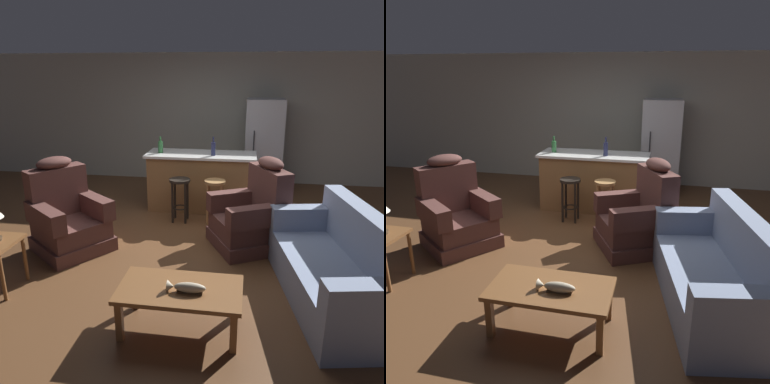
# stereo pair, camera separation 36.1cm
# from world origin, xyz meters

# --- Properties ---
(ground_plane) EXTENTS (12.00, 12.00, 0.00)m
(ground_plane) POSITION_xyz_m (0.00, 0.00, 0.00)
(ground_plane) COLOR brown
(back_wall) EXTENTS (12.00, 0.05, 2.60)m
(back_wall) POSITION_xyz_m (0.00, 3.12, 1.30)
(back_wall) COLOR #B2B2A3
(back_wall) RESTS_ON ground_plane
(coffee_table) EXTENTS (1.10, 0.60, 0.42)m
(coffee_table) POSITION_xyz_m (0.23, -1.82, 0.36)
(coffee_table) COLOR brown
(coffee_table) RESTS_ON ground_plane
(fish_figurine) EXTENTS (0.34, 0.10, 0.10)m
(fish_figurine) POSITION_xyz_m (0.29, -1.88, 0.46)
(fish_figurine) COLOR #4C3823
(fish_figurine) RESTS_ON coffee_table
(couch) EXTENTS (1.17, 2.02, 0.94)m
(couch) POSITION_xyz_m (1.71, -1.12, 0.34)
(couch) COLOR #8493B2
(couch) RESTS_ON ground_plane
(recliner_near_lamp) EXTENTS (1.18, 1.18, 1.20)m
(recliner_near_lamp) POSITION_xyz_m (-1.52, -0.43, 0.42)
(recliner_near_lamp) COLOR brown
(recliner_near_lamp) RESTS_ON ground_plane
(recliner_near_island) EXTENTS (1.13, 1.13, 1.20)m
(recliner_near_island) POSITION_xyz_m (0.86, 0.01, 0.42)
(recliner_near_island) COLOR brown
(recliner_near_island) RESTS_ON ground_plane
(kitchen_island) EXTENTS (1.80, 0.70, 0.95)m
(kitchen_island) POSITION_xyz_m (0.00, 1.35, 0.48)
(kitchen_island) COLOR olive
(kitchen_island) RESTS_ON ground_plane
(bar_stool_left) EXTENTS (0.32, 0.32, 0.68)m
(bar_stool_left) POSITION_xyz_m (-0.25, 0.72, 0.47)
(bar_stool_left) COLOR black
(bar_stool_left) RESTS_ON ground_plane
(bar_stool_right) EXTENTS (0.32, 0.32, 0.68)m
(bar_stool_right) POSITION_xyz_m (0.29, 0.72, 0.47)
(bar_stool_right) COLOR #A87A47
(bar_stool_right) RESTS_ON ground_plane
(refrigerator) EXTENTS (0.70, 0.69, 1.76)m
(refrigerator) POSITION_xyz_m (1.05, 2.55, 0.88)
(refrigerator) COLOR #B7B7BC
(refrigerator) RESTS_ON ground_plane
(bottle_tall_green) EXTENTS (0.07, 0.07, 0.30)m
(bottle_tall_green) POSITION_xyz_m (0.21, 1.23, 1.06)
(bottle_tall_green) COLOR #23284C
(bottle_tall_green) RESTS_ON kitchen_island
(bottle_short_amber) EXTENTS (0.08, 0.08, 0.27)m
(bottle_short_amber) POSITION_xyz_m (-0.68, 1.32, 1.05)
(bottle_short_amber) COLOR #2D6B38
(bottle_short_amber) RESTS_ON kitchen_island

